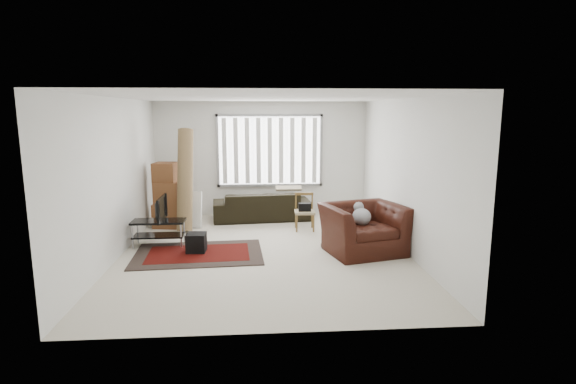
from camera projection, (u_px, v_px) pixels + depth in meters
name	position (u px, v px, depth m)	size (l,w,h in m)	color
room	(265.00, 151.00, 8.20)	(6.00, 6.02, 2.71)	beige
persian_rug	(199.00, 254.00, 7.86)	(2.29, 1.60, 0.02)	black
tv_stand	(159.00, 227.00, 8.32)	(0.96, 0.43, 0.48)	black
tv	(158.00, 209.00, 8.26)	(0.78, 0.10, 0.45)	black
subwoofer	(196.00, 242.00, 7.93)	(0.33, 0.33, 0.33)	black
moving_boxes	(168.00, 197.00, 9.64)	(0.64, 0.59, 1.39)	brown
white_flatpack	(188.00, 209.00, 9.65)	(0.61, 0.09, 0.78)	silver
rolled_rug	(185.00, 180.00, 9.32)	(0.32, 0.32, 2.12)	brown
sofa	(262.00, 201.00, 10.33)	(2.20, 0.95, 0.85)	black
side_chair	(305.00, 210.00, 9.43)	(0.43, 0.43, 0.77)	#877958
armchair	(363.00, 225.00, 7.91)	(1.56, 1.44, 0.98)	black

